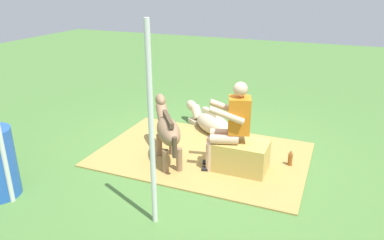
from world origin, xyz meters
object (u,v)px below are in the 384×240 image
Objects in this scene: hay_bale at (241,156)px; person_seated at (231,123)px; pony_lying at (210,122)px; pony_standing at (167,129)px; tent_pole_left at (151,130)px; soda_bottle at (290,159)px.

person_seated is (0.16, 0.03, 0.51)m from hay_bale.
pony_lying is (0.75, -1.24, -0.54)m from person_seated.
pony_standing reaches higher than hay_bale.
pony_lying is 0.54× the size of tent_pole_left.
pony_lying is (-0.20, -1.36, -0.35)m from pony_standing.
hay_bale is 2.90× the size of soda_bottle.
tent_pole_left is (-0.52, 1.41, 0.61)m from pony_standing.
tent_pole_left reaches higher than pony_standing.
pony_lying is 1.77m from soda_bottle.
soda_bottle is (-1.76, -0.54, -0.41)m from pony_standing.
person_seated reaches higher than soda_bottle.
tent_pole_left is (0.59, 1.56, 0.92)m from hay_bale.
pony_standing is at bearing 16.99° from soda_bottle.
soda_bottle is 2.53m from tent_pole_left.
hay_bale is 1.91m from tent_pole_left.
tent_pole_left reaches higher than person_seated.
hay_bale reaches higher than pony_lying.
hay_bale is 0.67× the size of pony_standing.
soda_bottle is at bearing -152.85° from person_seated.
hay_bale is at bearing -167.90° from person_seated.
person_seated is at bearing -105.70° from tent_pole_left.
hay_bale is 0.53m from person_seated.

